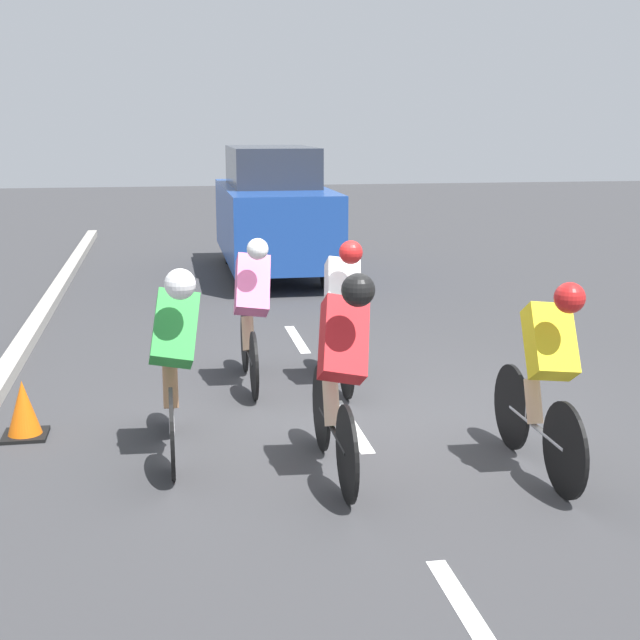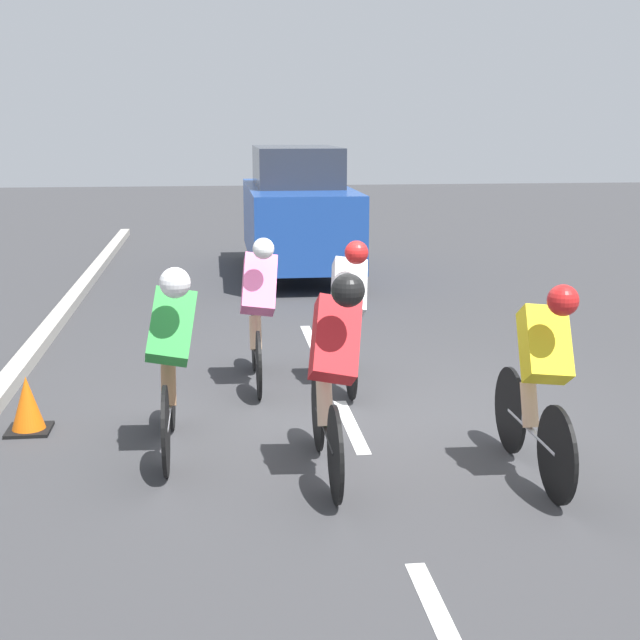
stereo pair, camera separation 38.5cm
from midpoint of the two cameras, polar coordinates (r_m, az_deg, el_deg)
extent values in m
plane|color=#38383A|center=(8.10, 0.15, -6.04)|extent=(60.00, 60.00, 0.00)
cube|color=white|center=(4.98, 7.58, -18.75)|extent=(0.12, 1.40, 0.01)
cube|color=white|center=(7.80, 0.55, -6.74)|extent=(0.12, 1.40, 0.01)
cube|color=white|center=(10.84, -2.50, -1.22)|extent=(0.12, 1.40, 0.01)
cylinder|color=black|center=(7.31, 10.68, -5.49)|extent=(0.03, 0.69, 0.69)
cylinder|color=black|center=(6.45, 13.75, -8.12)|extent=(0.03, 0.69, 0.69)
cylinder|color=#B7B7BC|center=(6.87, 12.11, -6.73)|extent=(0.04, 0.99, 0.04)
cylinder|color=#B7B7BC|center=(6.96, 11.66, -4.64)|extent=(0.04, 0.04, 0.42)
cylinder|color=white|center=(6.89, 12.00, -5.81)|extent=(0.07, 0.07, 0.16)
cylinder|color=#DBAD84|center=(6.88, 11.95, -5.11)|extent=(0.12, 0.23, 0.36)
cube|color=yellow|center=(6.60, 12.90, -1.36)|extent=(0.37, 0.47, 0.58)
sphere|color=red|center=(6.34, 14.03, 1.38)|extent=(0.22, 0.22, 0.22)
cylinder|color=black|center=(7.71, -10.95, -4.57)|extent=(0.03, 0.69, 0.69)
cylinder|color=black|center=(6.71, -11.08, -7.17)|extent=(0.03, 0.69, 0.69)
cylinder|color=#B7B7BC|center=(7.21, -11.01, -5.78)|extent=(0.04, 1.05, 0.04)
cylinder|color=#B7B7BC|center=(7.32, -11.06, -3.77)|extent=(0.04, 0.04, 0.42)
cylinder|color=green|center=(7.22, -11.04, -4.90)|extent=(0.07, 0.07, 0.16)
cylinder|color=#9E704C|center=(7.23, -11.06, -4.23)|extent=(0.12, 0.23, 0.36)
cube|color=green|center=(6.92, -10.86, -0.53)|extent=(0.42, 0.49, 0.62)
sphere|color=white|center=(6.63, -10.60, 2.26)|extent=(0.23, 0.23, 0.23)
cylinder|color=black|center=(7.16, -1.47, -5.66)|extent=(0.03, 0.69, 0.69)
cylinder|color=black|center=(6.20, -0.05, -8.60)|extent=(0.03, 0.69, 0.69)
cylinder|color=black|center=(6.68, -0.81, -7.02)|extent=(0.04, 1.03, 0.04)
cylinder|color=black|center=(6.78, -1.06, -4.85)|extent=(0.04, 0.04, 0.42)
cylinder|color=green|center=(6.69, -0.88, -6.07)|extent=(0.07, 0.07, 0.16)
cylinder|color=beige|center=(6.69, -0.92, -5.35)|extent=(0.12, 0.23, 0.36)
cube|color=red|center=(6.38, -0.20, -1.25)|extent=(0.43, 0.51, 0.65)
sphere|color=black|center=(6.10, 0.65, 1.93)|extent=(0.24, 0.24, 0.24)
cylinder|color=black|center=(9.44, -6.02, -1.35)|extent=(0.03, 0.65, 0.65)
cylinder|color=black|center=(8.46, -5.55, -2.96)|extent=(0.03, 0.65, 0.65)
cylinder|color=black|center=(8.95, -5.80, -2.11)|extent=(0.04, 1.01, 0.04)
cylinder|color=black|center=(9.07, -5.91, -0.55)|extent=(0.04, 0.04, 0.42)
cylinder|color=green|center=(8.97, -5.83, -1.41)|extent=(0.07, 0.07, 0.16)
cylinder|color=#DBAD84|center=(8.98, -5.86, -0.88)|extent=(0.12, 0.23, 0.36)
cube|color=pink|center=(8.70, -5.62, 2.25)|extent=(0.39, 0.50, 0.62)
sphere|color=white|center=(8.43, -5.33, 4.54)|extent=(0.20, 0.20, 0.20)
cylinder|color=black|center=(9.41, -0.69, -1.33)|extent=(0.03, 0.65, 0.65)
cylinder|color=black|center=(8.46, 0.39, -2.93)|extent=(0.03, 0.65, 0.65)
cylinder|color=black|center=(8.93, -0.18, -2.09)|extent=(0.04, 1.00, 0.04)
cylinder|color=black|center=(9.05, -0.36, -0.52)|extent=(0.04, 0.04, 0.42)
cylinder|color=white|center=(8.96, -0.23, -1.39)|extent=(0.07, 0.07, 0.16)
cylinder|color=#9E704C|center=(8.96, -0.26, -0.85)|extent=(0.12, 0.23, 0.36)
cube|color=white|center=(8.69, 0.17, 2.14)|extent=(0.39, 0.47, 0.59)
sphere|color=red|center=(8.43, 0.68, 4.35)|extent=(0.23, 0.23, 0.23)
cylinder|color=black|center=(14.17, -0.34, 3.36)|extent=(0.14, 0.64, 0.64)
cylinder|color=black|center=(14.02, -5.84, 3.19)|extent=(0.14, 0.64, 0.64)
cylinder|color=black|center=(16.87, -1.89, 4.83)|extent=(0.14, 0.64, 0.64)
cylinder|color=black|center=(16.74, -6.53, 4.70)|extent=(0.14, 0.64, 0.64)
cube|color=#1E479E|center=(15.36, -3.72, 6.30)|extent=(1.70, 4.45, 1.20)
cube|color=#2D333D|center=(15.51, -3.86, 9.79)|extent=(1.39, 2.45, 0.66)
cube|color=black|center=(7.98, -19.67, -6.97)|extent=(0.36, 0.36, 0.03)
cone|color=orange|center=(7.90, -19.80, -5.29)|extent=(0.28, 0.28, 0.46)
camera|label=1|loc=(0.19, -91.47, -0.33)|focal=50.00mm
camera|label=2|loc=(0.19, 88.53, 0.33)|focal=50.00mm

